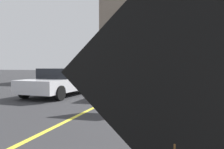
% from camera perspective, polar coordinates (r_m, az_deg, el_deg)
% --- Properties ---
extents(lane_center_stripe, '(0.14, 36.00, 0.01)m').
position_cam_1_polar(lane_center_stripe, '(6.39, -13.08, -11.88)').
color(lane_center_stripe, yellow).
rests_on(lane_center_stripe, ground).
extents(roadwork_sign, '(1.63, 0.08, 2.33)m').
position_cam_1_polar(roadwork_sign, '(1.62, 14.93, -1.30)').
color(roadwork_sign, '#593819').
rests_on(roadwork_sign, ground).
extents(arrow_board_trailer, '(1.60, 1.81, 2.70)m').
position_cam_1_polar(arrow_board_trailer, '(9.02, 10.95, -4.60)').
color(arrow_board_trailer, orange).
rests_on(arrow_board_trailer, ground).
extents(box_truck, '(2.78, 7.00, 3.25)m').
position_cam_1_polar(box_truck, '(15.23, 14.63, 3.08)').
color(box_truck, black).
rests_on(box_truck, ground).
extents(pickup_car, '(2.41, 4.77, 1.38)m').
position_cam_1_polar(pickup_car, '(12.44, -12.13, -1.69)').
color(pickup_car, silver).
rests_on(pickup_car, ground).
extents(highway_guide_sign, '(2.79, 0.18, 5.00)m').
position_cam_1_polar(highway_guide_sign, '(20.07, 20.09, 7.54)').
color(highway_guide_sign, gray).
rests_on(highway_guide_sign, ground).
extents(far_building_block, '(19.27, 8.50, 8.20)m').
position_cam_1_polar(far_building_block, '(26.98, 19.99, 7.64)').
color(far_building_block, gray).
rests_on(far_building_block, ground).
extents(traffic_cone_mid_lane, '(0.36, 0.36, 0.72)m').
position_cam_1_polar(traffic_cone_mid_lane, '(4.79, 12.35, -12.40)').
color(traffic_cone_mid_lane, black).
rests_on(traffic_cone_mid_lane, ground).
extents(traffic_cone_far_lane, '(0.36, 0.36, 0.61)m').
position_cam_1_polar(traffic_cone_far_lane, '(6.96, 13.69, -8.21)').
color(traffic_cone_far_lane, black).
rests_on(traffic_cone_far_lane, ground).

